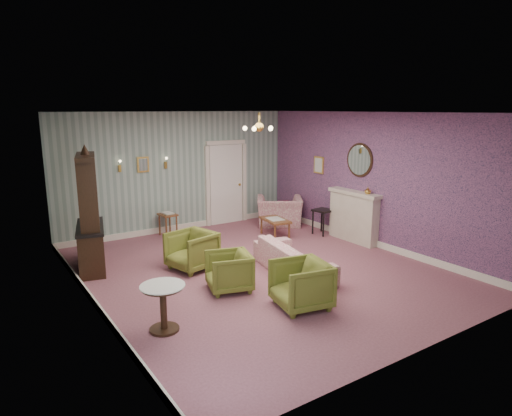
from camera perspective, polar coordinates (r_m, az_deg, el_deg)
floor at (r=8.52m, az=0.38°, el=-7.89°), size 7.00×7.00×0.00m
ceiling at (r=7.98m, az=0.41°, el=12.00°), size 7.00×7.00×0.00m
wall_back at (r=11.16m, az=-9.75°, el=4.51°), size 6.00×0.00×6.00m
wall_front at (r=5.66m, az=20.70°, el=-3.92°), size 6.00×0.00×6.00m
wall_left at (r=6.95m, az=-20.58°, el=-0.96°), size 0.00×7.00×7.00m
wall_right at (r=10.09m, az=14.67°, el=3.44°), size 0.00×7.00×7.00m
wall_right_floral at (r=10.08m, az=14.61°, el=3.44°), size 0.00×7.00×7.00m
door at (r=11.76m, az=-3.81°, el=3.25°), size 1.12×0.12×2.16m
olive_chair_a at (r=6.92m, az=5.73°, el=-9.37°), size 0.86×0.90×0.80m
olive_chair_b at (r=7.54m, az=-3.47°, el=-7.80°), size 0.82×0.85×0.71m
olive_chair_c at (r=8.56m, az=-8.15°, el=-5.12°), size 0.89×0.92×0.80m
sofa_chintz at (r=8.30m, az=4.75°, el=-5.70°), size 0.90×2.02×0.76m
wingback_chair at (r=11.60m, az=3.00°, el=0.18°), size 1.35×1.24×0.99m
dresser at (r=8.86m, az=-20.47°, el=-0.17°), size 0.80×1.45×2.29m
fireplace at (r=10.43m, az=12.26°, el=-1.03°), size 0.30×1.40×1.16m
mantel_vase at (r=10.01m, az=13.99°, el=2.15°), size 0.15×0.15×0.15m
oval_mirror at (r=10.28m, az=12.98°, el=5.94°), size 0.04×0.76×0.84m
framed_print at (r=11.28m, az=7.97°, el=5.42°), size 0.04×0.34×0.42m
coffee_table at (r=10.65m, az=2.43°, el=-2.49°), size 0.58×0.89×0.43m
side_table_black at (r=10.90m, az=8.43°, el=-1.76°), size 0.47×0.47×0.61m
pedestal_table at (r=6.36m, az=-11.65°, el=-12.29°), size 0.64×0.64×0.67m
nesting_table at (r=10.88m, az=-11.09°, el=-1.97°), size 0.38×0.47×0.58m
gilt_mirror_back at (r=10.76m, az=-14.11°, el=5.36°), size 0.28×0.06×0.36m
sconce_left at (r=10.58m, az=-16.88°, el=5.08°), size 0.16×0.12×0.30m
sconce_right at (r=10.94m, az=-11.35°, el=5.61°), size 0.16×0.12×0.30m
chandelier at (r=7.99m, az=0.40°, el=10.07°), size 0.56×0.56×0.36m
burgundy_cushion at (r=11.46m, az=3.24°, el=-0.06°), size 0.41×0.28×0.39m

